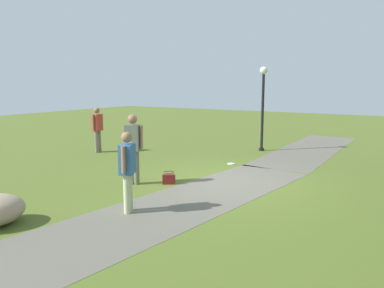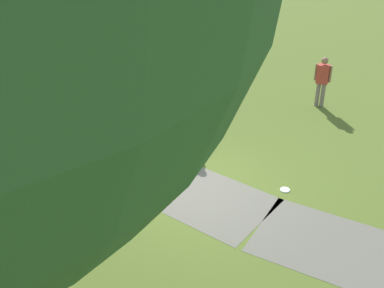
{
  "view_description": "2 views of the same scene",
  "coord_description": "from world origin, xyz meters",
  "px_view_note": "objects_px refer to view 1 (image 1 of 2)",
  "views": [
    {
      "loc": [
        8.38,
        4.05,
        2.48
      ],
      "look_at": [
        0.06,
        -1.0,
        0.91
      ],
      "focal_mm": 35.05,
      "sensor_mm": 36.0,
      "label": 1
    },
    {
      "loc": [
        -4.67,
        8.45,
        6.51
      ],
      "look_at": [
        -0.3,
        0.56,
        1.46
      ],
      "focal_mm": 45.25,
      "sensor_mm": 36.0,
      "label": 2
    }
  ],
  "objects_px": {
    "woman_with_handbag": "(133,144)",
    "man_near_boulder": "(127,167)",
    "handbag_on_grass": "(169,179)",
    "passerby_on_path": "(97,127)",
    "lamp_post": "(263,99)",
    "frisbee_on_grass": "(231,164)"
  },
  "relations": [
    {
      "from": "woman_with_handbag",
      "to": "man_near_boulder",
      "type": "relative_size",
      "value": 1.1
    },
    {
      "from": "handbag_on_grass",
      "to": "lamp_post",
      "type": "bearing_deg",
      "value": 177.35
    },
    {
      "from": "woman_with_handbag",
      "to": "frisbee_on_grass",
      "type": "xyz_separation_m",
      "value": [
        -3.4,
        1.05,
        -1.01
      ]
    },
    {
      "from": "passerby_on_path",
      "to": "handbag_on_grass",
      "type": "height_order",
      "value": "passerby_on_path"
    },
    {
      "from": "lamp_post",
      "to": "man_near_boulder",
      "type": "relative_size",
      "value": 1.95
    },
    {
      "from": "woman_with_handbag",
      "to": "frisbee_on_grass",
      "type": "bearing_deg",
      "value": 162.77
    },
    {
      "from": "lamp_post",
      "to": "passerby_on_path",
      "type": "xyz_separation_m",
      "value": [
        3.41,
        -5.0,
        -0.99
      ]
    },
    {
      "from": "woman_with_handbag",
      "to": "passerby_on_path",
      "type": "height_order",
      "value": "woman_with_handbag"
    },
    {
      "from": "woman_with_handbag",
      "to": "frisbee_on_grass",
      "type": "height_order",
      "value": "woman_with_handbag"
    },
    {
      "from": "passerby_on_path",
      "to": "handbag_on_grass",
      "type": "xyz_separation_m",
      "value": [
        2.29,
        4.73,
        -0.8
      ]
    },
    {
      "from": "man_near_boulder",
      "to": "frisbee_on_grass",
      "type": "xyz_separation_m",
      "value": [
        -5.05,
        -0.19,
        -0.9
      ]
    },
    {
      "from": "handbag_on_grass",
      "to": "frisbee_on_grass",
      "type": "height_order",
      "value": "handbag_on_grass"
    },
    {
      "from": "handbag_on_grass",
      "to": "frisbee_on_grass",
      "type": "bearing_deg",
      "value": 173.93
    },
    {
      "from": "handbag_on_grass",
      "to": "passerby_on_path",
      "type": "bearing_deg",
      "value": -115.81
    },
    {
      "from": "lamp_post",
      "to": "handbag_on_grass",
      "type": "relative_size",
      "value": 8.25
    },
    {
      "from": "woman_with_handbag",
      "to": "handbag_on_grass",
      "type": "xyz_separation_m",
      "value": [
        -0.46,
        0.74,
        -0.88
      ]
    },
    {
      "from": "lamp_post",
      "to": "frisbee_on_grass",
      "type": "height_order",
      "value": "lamp_post"
    },
    {
      "from": "lamp_post",
      "to": "handbag_on_grass",
      "type": "xyz_separation_m",
      "value": [
        5.7,
        -0.26,
        -1.79
      ]
    },
    {
      "from": "lamp_post",
      "to": "frisbee_on_grass",
      "type": "bearing_deg",
      "value": 1.01
    },
    {
      "from": "woman_with_handbag",
      "to": "man_near_boulder",
      "type": "distance_m",
      "value": 2.07
    },
    {
      "from": "woman_with_handbag",
      "to": "passerby_on_path",
      "type": "distance_m",
      "value": 4.85
    },
    {
      "from": "man_near_boulder",
      "to": "handbag_on_grass",
      "type": "relative_size",
      "value": 4.22
    }
  ]
}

